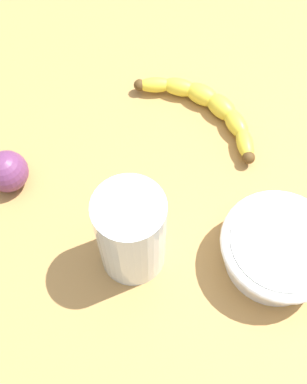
{
  "coord_description": "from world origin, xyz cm",
  "views": [
    {
      "loc": [
        -15.53,
        27.24,
        56.1
      ],
      "look_at": [
        6.87,
        8.26,
        5.0
      ],
      "focal_mm": 42.71,
      "sensor_mm": 36.0,
      "label": 1
    }
  ],
  "objects_px": {
    "plum_fruit": "(7,171)",
    "smoothie_glass": "(131,234)",
    "ceramic_bowl": "(278,249)",
    "banana": "(206,106)"
  },
  "relations": [
    {
      "from": "smoothie_glass",
      "to": "ceramic_bowl",
      "type": "bearing_deg",
      "value": -132.13
    },
    {
      "from": "ceramic_bowl",
      "to": "smoothie_glass",
      "type": "bearing_deg",
      "value": 47.87
    },
    {
      "from": "ceramic_bowl",
      "to": "plum_fruit",
      "type": "relative_size",
      "value": 2.55
    },
    {
      "from": "plum_fruit",
      "to": "smoothie_glass",
      "type": "bearing_deg",
      "value": -162.79
    },
    {
      "from": "smoothie_glass",
      "to": "plum_fruit",
      "type": "bearing_deg",
      "value": 17.21
    },
    {
      "from": "banana",
      "to": "smoothie_glass",
      "type": "height_order",
      "value": "smoothie_glass"
    },
    {
      "from": "banana",
      "to": "plum_fruit",
      "type": "bearing_deg",
      "value": 65.62
    },
    {
      "from": "smoothie_glass",
      "to": "banana",
      "type": "bearing_deg",
      "value": -64.43
    },
    {
      "from": "plum_fruit",
      "to": "ceramic_bowl",
      "type": "bearing_deg",
      "value": -148.54
    },
    {
      "from": "smoothie_glass",
      "to": "plum_fruit",
      "type": "distance_m",
      "value": 0.2
    }
  ]
}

